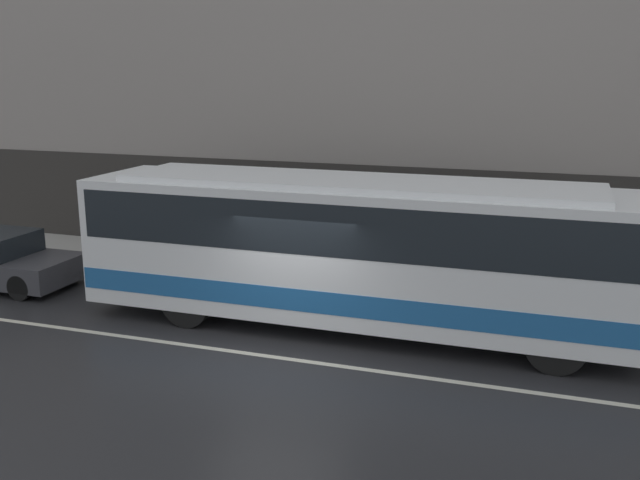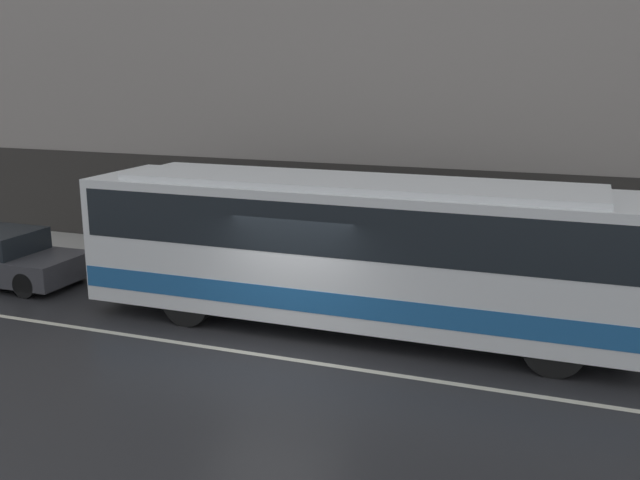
% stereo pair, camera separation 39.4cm
% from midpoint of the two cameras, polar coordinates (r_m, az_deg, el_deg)
% --- Properties ---
extents(ground_plane, '(60.00, 60.00, 0.00)m').
position_cam_midpoint_polar(ground_plane, '(13.61, -2.65, -9.37)').
color(ground_plane, '#262628').
extents(sidewalk, '(60.00, 2.72, 0.15)m').
position_cam_midpoint_polar(sidewalk, '(18.35, 3.90, -3.02)').
color(sidewalk, '#A09E99').
rests_on(sidewalk, ground_plane).
extents(building_facade, '(60.00, 0.35, 13.30)m').
position_cam_midpoint_polar(building_facade, '(19.07, 5.56, 16.91)').
color(building_facade, gray).
rests_on(building_facade, ground_plane).
extents(lane_stripe, '(54.00, 0.14, 0.01)m').
position_cam_midpoint_polar(lane_stripe, '(13.61, -2.65, -9.35)').
color(lane_stripe, beige).
rests_on(lane_stripe, ground_plane).
extents(transit_bus, '(11.39, 2.61, 3.13)m').
position_cam_midpoint_polar(transit_bus, '(14.65, 3.44, -0.42)').
color(transit_bus, white).
rests_on(transit_bus, ground_plane).
extents(pedestrian_waiting, '(0.36, 0.36, 1.55)m').
position_cam_midpoint_polar(pedestrian_waiting, '(18.79, -1.61, -0.09)').
color(pedestrian_waiting, '#1E5933').
rests_on(pedestrian_waiting, sidewalk).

